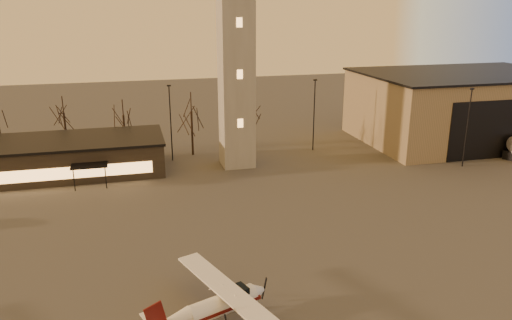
# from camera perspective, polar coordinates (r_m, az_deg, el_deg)

# --- Properties ---
(ground) EXTENTS (220.00, 220.00, 0.00)m
(ground) POSITION_cam_1_polar(r_m,az_deg,el_deg) (38.85, 7.78, -13.81)
(ground) COLOR #3D3B38
(ground) RESTS_ON ground
(control_tower) EXTENTS (6.80, 6.80, 32.60)m
(control_tower) POSITION_cam_1_polar(r_m,az_deg,el_deg) (62.10, -2.32, 13.96)
(control_tower) COLOR gray
(control_tower) RESTS_ON ground
(hangar) EXTENTS (30.60, 20.60, 10.30)m
(hangar) POSITION_cam_1_polar(r_m,az_deg,el_deg) (82.51, 22.49, 5.68)
(hangar) COLOR #927B60
(hangar) RESTS_ON ground
(terminal) EXTENTS (25.40, 12.20, 4.30)m
(terminal) POSITION_cam_1_polar(r_m,az_deg,el_deg) (65.63, -21.66, 0.33)
(terminal) COLOR black
(terminal) RESTS_ON ground
(light_poles) EXTENTS (58.50, 12.25, 10.14)m
(light_poles) POSITION_cam_1_polar(r_m,az_deg,el_deg) (64.74, -1.96, 4.33)
(light_poles) COLOR black
(light_poles) RESTS_ON ground
(tree_row) EXTENTS (37.20, 9.20, 8.80)m
(tree_row) POSITION_cam_1_polar(r_m,az_deg,el_deg) (71.13, -14.73, 5.39)
(tree_row) COLOR black
(tree_row) RESTS_ON ground
(cessna_front) EXTENTS (9.31, 11.35, 3.19)m
(cessna_front) POSITION_cam_1_polar(r_m,az_deg,el_deg) (34.07, -3.70, -16.40)
(cessna_front) COLOR white
(cessna_front) RESTS_ON ground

